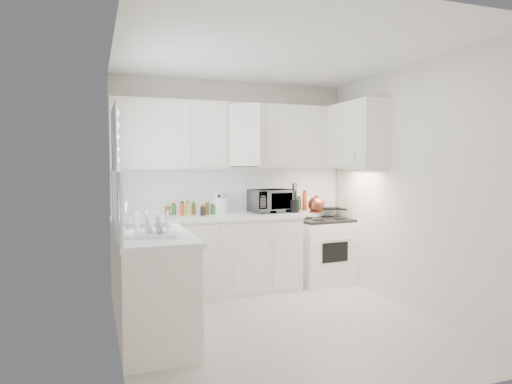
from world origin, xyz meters
name	(u,v)px	position (x,y,z in m)	size (l,w,h in m)	color
floor	(280,325)	(0.00, 0.00, 0.00)	(3.20, 3.20, 0.00)	beige
ceiling	(281,52)	(0.00, 0.00, 2.60)	(3.20, 3.20, 0.00)	white
wall_back	(232,184)	(0.00, 1.60, 1.30)	(3.00, 3.00, 0.00)	silver
wall_front	(380,205)	(0.00, -1.60, 1.30)	(3.00, 3.00, 0.00)	silver
wall_left	(116,195)	(-1.50, 0.00, 1.30)	(3.20, 3.20, 0.00)	silver
wall_right	(411,188)	(1.50, 0.00, 1.30)	(3.20, 3.20, 0.00)	silver
window_blinds	(116,165)	(-1.48, 0.35, 1.55)	(0.06, 0.96, 1.06)	white
lower_cabinets_back	(209,256)	(-0.39, 1.30, 0.45)	(2.22, 0.60, 0.90)	silver
lower_cabinets_left	(151,285)	(-1.20, 0.20, 0.45)	(0.60, 1.60, 0.90)	silver
countertop_back	(209,217)	(-0.39, 1.29, 0.93)	(2.24, 0.64, 0.05)	white
countertop_left	(151,234)	(-1.19, 0.20, 0.93)	(0.64, 1.62, 0.05)	white
backsplash_back	(233,190)	(0.00, 1.59, 1.23)	(2.98, 0.02, 0.55)	white
backsplash_left	(116,202)	(-1.49, 0.20, 1.23)	(0.02, 1.60, 0.55)	white
upper_cabinets_back	(236,169)	(0.00, 1.44, 1.50)	(3.00, 0.33, 0.80)	silver
upper_cabinets_right	(356,169)	(1.33, 0.82, 1.50)	(0.33, 0.90, 0.80)	silver
sink	(147,214)	(-1.19, 0.55, 1.07)	(0.42, 0.38, 0.30)	gray
stove	(323,242)	(1.14, 1.30, 0.54)	(0.70, 0.57, 1.08)	white
tea_kettle	(316,203)	(0.96, 1.14, 1.06)	(0.26, 0.22, 0.24)	maroon
frying_pan	(329,208)	(1.32, 1.46, 0.97)	(0.27, 0.45, 0.04)	black
microwave	(271,198)	(0.42, 1.32, 1.13)	(0.52, 0.29, 0.35)	gray
rice_cooker	(219,204)	(-0.22, 1.43, 1.06)	(0.23, 0.23, 0.23)	white
paper_towel	(217,202)	(-0.22, 1.52, 1.08)	(0.12, 0.12, 0.27)	white
utensil_crock	(294,197)	(0.68, 1.18, 1.14)	(0.13, 0.13, 0.39)	black
dish_rack	(151,222)	(-1.23, -0.12, 1.07)	(0.42, 0.32, 0.23)	white
spice_left_0	(168,210)	(-0.85, 1.42, 1.02)	(0.06, 0.06, 0.13)	brown
spice_left_1	(176,210)	(-0.78, 1.33, 1.02)	(0.06, 0.06, 0.13)	#297C36
spice_left_2	(181,209)	(-0.70, 1.42, 1.02)	(0.06, 0.06, 0.13)	#C24419
spice_left_3	(188,210)	(-0.62, 1.33, 1.02)	(0.06, 0.06, 0.13)	#BADB33
spice_left_4	(193,209)	(-0.55, 1.42, 1.02)	(0.06, 0.06, 0.13)	#524117
spice_left_5	(201,209)	(-0.47, 1.33, 1.02)	(0.06, 0.06, 0.13)	black
spice_left_6	(205,208)	(-0.40, 1.42, 1.02)	(0.06, 0.06, 0.13)	brown
spice_left_7	(213,209)	(-0.32, 1.33, 1.02)	(0.06, 0.06, 0.13)	#297C36
sauce_right_0	(278,203)	(0.58, 1.46, 1.05)	(0.06, 0.06, 0.19)	#C24419
sauce_right_1	(284,204)	(0.64, 1.40, 1.05)	(0.06, 0.06, 0.19)	#BADB33
sauce_right_2	(286,203)	(0.69, 1.46, 1.05)	(0.06, 0.06, 0.19)	#524117
sauce_right_3	(292,203)	(0.74, 1.40, 1.05)	(0.06, 0.06, 0.19)	black
sauce_right_4	(294,203)	(0.80, 1.46, 1.05)	(0.06, 0.06, 0.19)	brown
sauce_right_5	(300,203)	(0.85, 1.40, 1.05)	(0.06, 0.06, 0.19)	#297C36
sauce_right_6	(301,203)	(0.91, 1.46, 1.05)	(0.06, 0.06, 0.19)	#C24419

